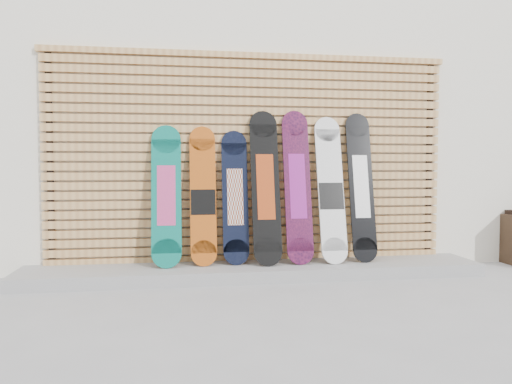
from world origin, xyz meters
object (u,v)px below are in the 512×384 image
(snowboard_1, at_px, (203,196))
(snowboard_6, at_px, (361,186))
(snowboard_0, at_px, (166,195))
(snowboard_5, at_px, (331,190))
(snowboard_4, at_px, (297,186))
(snowboard_2, at_px, (235,197))
(snowboard_3, at_px, (265,187))

(snowboard_1, distance_m, snowboard_6, 1.66)
(snowboard_0, relative_size, snowboard_5, 0.93)
(snowboard_5, bearing_deg, snowboard_4, 177.56)
(snowboard_2, distance_m, snowboard_4, 0.65)
(snowboard_0, distance_m, snowboard_3, 1.00)
(snowboard_1, distance_m, snowboard_2, 0.33)
(snowboard_0, height_order, snowboard_3, snowboard_3)
(snowboard_6, bearing_deg, snowboard_2, 178.52)
(snowboard_3, bearing_deg, snowboard_2, 169.69)
(snowboard_4, bearing_deg, snowboard_2, 176.30)
(snowboard_0, distance_m, snowboard_5, 1.68)
(snowboard_4, height_order, snowboard_5, snowboard_4)
(snowboard_5, bearing_deg, snowboard_0, 179.03)
(snowboard_5, bearing_deg, snowboard_1, 177.87)
(snowboard_1, xyz_separation_m, snowboard_3, (0.63, -0.05, 0.09))
(snowboard_4, relative_size, snowboard_5, 1.04)
(snowboard_3, height_order, snowboard_4, snowboard_4)
(snowboard_5, relative_size, snowboard_6, 0.97)
(snowboard_1, height_order, snowboard_3, snowboard_3)
(snowboard_4, xyz_separation_m, snowboard_5, (0.35, -0.01, -0.04))
(snowboard_2, bearing_deg, snowboard_1, -178.71)
(snowboard_5, distance_m, snowboard_6, 0.34)
(snowboard_1, distance_m, snowboard_5, 1.32)
(snowboard_2, bearing_deg, snowboard_6, -1.48)
(snowboard_0, bearing_deg, snowboard_4, -0.59)
(snowboard_3, bearing_deg, snowboard_0, 178.42)
(snowboard_2, distance_m, snowboard_6, 1.34)
(snowboard_2, relative_size, snowboard_4, 0.86)
(snowboard_3, distance_m, snowboard_4, 0.34)
(snowboard_4, bearing_deg, snowboard_3, -177.65)
(snowboard_5, bearing_deg, snowboard_3, 179.91)
(snowboard_1, distance_m, snowboard_3, 0.64)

